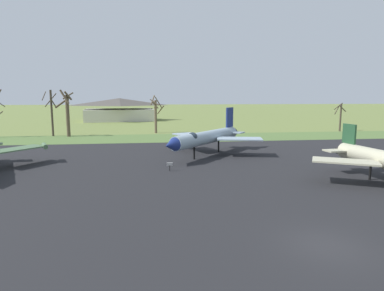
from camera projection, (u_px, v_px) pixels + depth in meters
The scene contains 10 objects.
ground_plane at pixel (326, 246), 16.16m from camera, with size 600.00×600.00×0.00m, color olive.
asphalt_apron at pixel (244, 177), 30.01m from camera, with size 80.58×47.09×0.05m, color black.
grass_verge_strip at pixel (197, 137), 58.99m from camera, with size 140.58×12.00×0.06m, color #536F37.
jet_fighter_front_left at pixel (207, 137), 40.50m from camera, with size 12.90×13.83×5.82m.
info_placard_front_left at pixel (170, 166), 32.29m from camera, with size 0.58×0.23×0.91m.
bare_tree_left_of_center at pixel (51, 111), 60.31m from camera, with size 2.38×2.64×8.53m.
bare_tree_center at pixel (67, 112), 59.67m from camera, with size 3.22×3.33×8.57m.
bare_tree_right_of_center at pixel (156, 113), 65.95m from camera, with size 2.87×3.13×7.59m.
bare_tree_far_right at pixel (340, 115), 69.60m from camera, with size 2.19×2.16×6.04m.
visitor_building at pixel (120, 110), 100.55m from camera, with size 23.00×15.88×6.85m.
Camera 1 is at (-8.53, -14.26, 7.30)m, focal length 30.70 mm.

